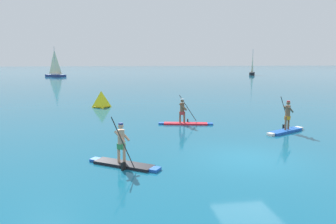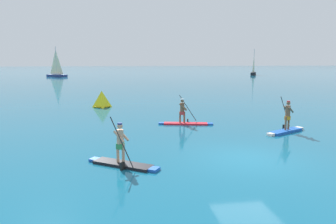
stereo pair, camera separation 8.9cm
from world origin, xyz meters
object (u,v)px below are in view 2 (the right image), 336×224
at_px(paddleboarder_mid_center, 185,119).
at_px(sailboat_left_horizon, 57,73).
at_px(sailboat_right_horizon, 253,72).
at_px(paddleboarder_near_left, 122,156).
at_px(race_marker_buoy, 102,100).
at_px(paddleboarder_far_right, 286,126).

relative_size(paddleboarder_mid_center, sailboat_left_horizon, 0.46).
height_order(paddleboarder_mid_center, sailboat_right_horizon, sailboat_right_horizon).
relative_size(paddleboarder_near_left, paddleboarder_mid_center, 0.80).
bearing_deg(race_marker_buoy, sailboat_left_horizon, 104.47).
bearing_deg(sailboat_left_horizon, paddleboarder_near_left, -44.02).
bearing_deg(paddleboarder_near_left, paddleboarder_far_right, 59.99).
bearing_deg(race_marker_buoy, paddleboarder_far_right, -46.70).
xyz_separation_m(paddleboarder_near_left, paddleboarder_mid_center, (3.92, 7.43, -0.01)).
bearing_deg(paddleboarder_near_left, sailboat_left_horizon, 136.63).
relative_size(paddleboarder_mid_center, paddleboarder_far_right, 1.21).
height_order(paddleboarder_mid_center, race_marker_buoy, paddleboarder_mid_center).
relative_size(paddleboarder_mid_center, sailboat_right_horizon, 0.48).
distance_m(paddleboarder_near_left, paddleboarder_far_right, 10.09).
bearing_deg(sailboat_right_horizon, paddleboarder_mid_center, -0.37).
bearing_deg(sailboat_left_horizon, sailboat_right_horizon, 34.92).
xyz_separation_m(paddleboarder_near_left, paddleboarder_far_right, (9.08, 4.42, 0.01)).
bearing_deg(paddleboarder_mid_center, race_marker_buoy, 135.55).
height_order(paddleboarder_far_right, sailboat_left_horizon, sailboat_left_horizon).
relative_size(paddleboarder_far_right, sailboat_left_horizon, 0.38).
xyz_separation_m(paddleboarder_mid_center, sailboat_left_horizon, (-19.55, 62.54, 0.61)).
xyz_separation_m(paddleboarder_far_right, sailboat_right_horizon, (26.92, 66.94, 0.52)).
xyz_separation_m(paddleboarder_mid_center, race_marker_buoy, (-5.57, 8.37, 0.28)).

